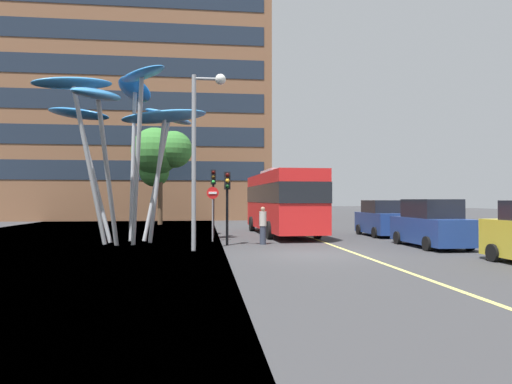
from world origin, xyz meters
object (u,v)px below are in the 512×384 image
object	(u,v)px
leaf_sculpture	(129,111)
traffic_light_kerb_near	(227,192)
car_parked_mid	(431,225)
street_lamp	(201,137)
traffic_light_kerb_far	(213,189)
car_parked_far	(382,219)
red_bus	(282,199)
pedestrian	(263,225)
no_entry_sign	(213,205)

from	to	relation	value
leaf_sculpture	traffic_light_kerb_near	world-z (taller)	leaf_sculpture
car_parked_mid	street_lamp	size ratio (longest dim) A/B	0.63
traffic_light_kerb_near	traffic_light_kerb_far	size ratio (longest dim) A/B	0.90
car_parked_far	street_lamp	bearing A→B (deg)	-148.74
red_bus	pedestrian	xyz separation A→B (m)	(-1.85, -5.59, -1.21)
pedestrian	no_entry_sign	bearing A→B (deg)	142.66
traffic_light_kerb_near	street_lamp	world-z (taller)	street_lamp
red_bus	traffic_light_kerb_far	distance (m)	4.43
red_bus	traffic_light_kerb_near	world-z (taller)	red_bus
car_parked_far	traffic_light_kerb_near	bearing A→B (deg)	-155.03
red_bus	car_parked_mid	size ratio (longest dim) A/B	2.37
traffic_light_kerb_near	street_lamp	size ratio (longest dim) A/B	0.46
traffic_light_kerb_far	car_parked_far	distance (m)	9.76
red_bus	traffic_light_kerb_near	size ratio (longest dim) A/B	3.25
red_bus	traffic_light_kerb_near	bearing A→B (deg)	-121.07
leaf_sculpture	traffic_light_kerb_near	size ratio (longest dim) A/B	2.63
red_bus	traffic_light_kerb_far	xyz separation A→B (m)	(-4.07, -1.63, 0.59)
street_lamp	leaf_sculpture	bearing A→B (deg)	133.76
car_parked_far	leaf_sculpture	bearing A→B (deg)	-169.51
pedestrian	no_entry_sign	world-z (taller)	no_entry_sign
traffic_light_kerb_near	car_parked_mid	bearing A→B (deg)	-11.23
red_bus	car_parked_far	distance (m)	5.88
traffic_light_kerb_far	car_parked_mid	bearing A→B (deg)	-32.38
red_bus	leaf_sculpture	bearing A→B (deg)	-153.03
traffic_light_kerb_near	car_parked_far	bearing A→B (deg)	24.97
street_lamp	car_parked_mid	bearing A→B (deg)	1.32
leaf_sculpture	traffic_light_kerb_far	bearing A→B (deg)	31.60
car_parked_far	pedestrian	size ratio (longest dim) A/B	2.35
leaf_sculpture	car_parked_mid	distance (m)	14.98
street_lamp	pedestrian	world-z (taller)	street_lamp
traffic_light_kerb_near	no_entry_sign	bearing A→B (deg)	107.38
car_parked_far	no_entry_sign	size ratio (longest dim) A/B	1.51
traffic_light_kerb_far	traffic_light_kerb_near	bearing A→B (deg)	-82.53
leaf_sculpture	traffic_light_kerb_near	xyz separation A→B (m)	(4.68, -1.67, -3.94)
leaf_sculpture	traffic_light_kerb_near	distance (m)	6.34
car_parked_mid	car_parked_far	distance (m)	5.98
red_bus	no_entry_sign	world-z (taller)	red_bus
car_parked_far	no_entry_sign	world-z (taller)	no_entry_sign
red_bus	street_lamp	bearing A→B (deg)	-120.91
street_lamp	pedestrian	size ratio (longest dim) A/B	4.15
leaf_sculpture	traffic_light_kerb_far	xyz separation A→B (m)	(4.13, 2.54, -3.68)
traffic_light_kerb_near	car_parked_far	xyz separation A→B (m)	(9.06, 4.22, -1.47)
car_parked_far	car_parked_mid	bearing A→B (deg)	-91.84
car_parked_mid	pedestrian	size ratio (longest dim) A/B	2.62
street_lamp	car_parked_far	bearing A→B (deg)	31.26
car_parked_far	street_lamp	distance (m)	12.52
traffic_light_kerb_near	street_lamp	xyz separation A→B (m)	(-1.17, -1.99, 2.21)
red_bus	pedestrian	size ratio (longest dim) A/B	6.20
leaf_sculpture	car_parked_far	size ratio (longest dim) A/B	2.14
red_bus	car_parked_mid	xyz separation A→B (m)	(5.35, -7.61, -1.12)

